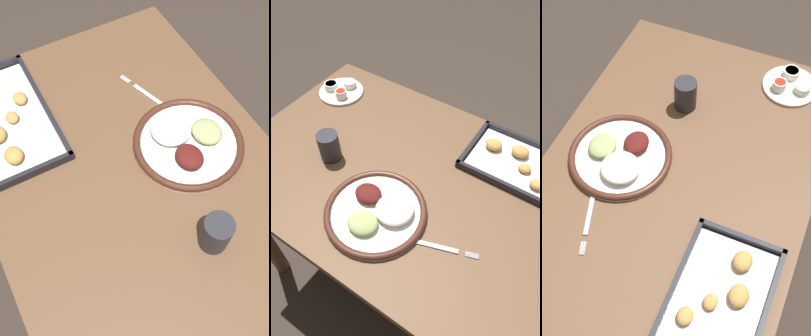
{
  "view_description": "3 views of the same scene",
  "coord_description": "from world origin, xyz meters",
  "views": [
    {
      "loc": [
        -0.42,
        0.23,
        1.57
      ],
      "look_at": [
        0.0,
        0.0,
        0.75
      ],
      "focal_mm": 42.0,
      "sensor_mm": 36.0,
      "label": 1
    },
    {
      "loc": [
        0.36,
        -0.52,
        1.51
      ],
      "look_at": [
        0.0,
        0.0,
        0.75
      ],
      "focal_mm": 35.0,
      "sensor_mm": 36.0,
      "label": 2
    },
    {
      "loc": [
        0.64,
        0.27,
        1.79
      ],
      "look_at": [
        0.0,
        0.0,
        0.75
      ],
      "focal_mm": 50.0,
      "sensor_mm": 36.0,
      "label": 3
    }
  ],
  "objects": [
    {
      "name": "ground_plane",
      "position": [
        0.0,
        0.0,
        0.0
      ],
      "size": [
        8.0,
        8.0,
        0.0
      ],
      "primitive_type": "plane",
      "color": "#382D26"
    },
    {
      "name": "dining_table",
      "position": [
        0.0,
        0.0,
        0.6
      ],
      "size": [
        1.08,
        0.73,
        0.72
      ],
      "color": "brown",
      "rests_on": "ground_plane"
    },
    {
      "name": "dinner_plate",
      "position": [
        0.02,
        -0.16,
        0.74
      ],
      "size": [
        0.29,
        0.29,
        0.05
      ],
      "color": "white",
      "rests_on": "dining_table"
    },
    {
      "name": "fork",
      "position": [
        0.2,
        -0.16,
        0.73
      ],
      "size": [
        0.21,
        0.08,
        0.0
      ],
      "rotation": [
        0.0,
        0.0,
        0.32
      ],
      "color": "#B2B2B7",
      "rests_on": "dining_table"
    },
    {
      "name": "saucer_plate",
      "position": [
        -0.43,
        0.2,
        0.74
      ],
      "size": [
        0.17,
        0.17,
        0.04
      ],
      "color": "beige",
      "rests_on": "dining_table"
    },
    {
      "name": "baking_tray",
      "position": [
        0.3,
        0.23,
        0.73
      ],
      "size": [
        0.39,
        0.23,
        0.04
      ],
      "color": "black",
      "rests_on": "dining_table"
    },
    {
      "name": "drinking_cup",
      "position": [
        -0.23,
        -0.07,
        0.77
      ],
      "size": [
        0.07,
        0.07,
        0.1
      ],
      "color": "#28282D",
      "rests_on": "dining_table"
    }
  ]
}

